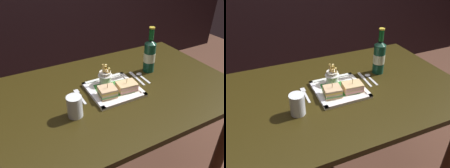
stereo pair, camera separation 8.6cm
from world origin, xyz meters
The scene contains 10 objects.
dining_table centered at (0.00, 0.00, 0.62)m, with size 1.37×0.84×0.74m.
square_plate centered at (0.01, -0.01, 0.75)m, with size 0.26×0.26×0.02m.
sandwich_half_left centered at (-0.04, -0.05, 0.78)m, with size 0.09×0.09×0.08m.
sandwich_half_right centered at (0.07, -0.05, 0.78)m, with size 0.11×0.08×0.07m.
fries_cup centered at (0.00, 0.06, 0.80)m, with size 0.08×0.08×0.12m.
beer_bottle centered at (0.31, 0.08, 0.85)m, with size 0.07×0.07×0.27m.
water_glass centered at (-0.24, -0.11, 0.79)m, with size 0.07×0.07×0.10m.
fork centered at (-0.17, 0.03, 0.74)m, with size 0.02×0.14×0.00m.
knife centered at (0.19, 0.05, 0.74)m, with size 0.02×0.16×0.00m.
spoon centered at (0.23, 0.05, 0.75)m, with size 0.03×0.12×0.01m.
Camera 2 is at (-0.39, -0.92, 1.41)m, focal length 36.10 mm.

